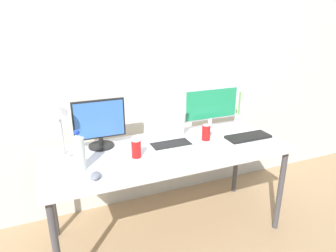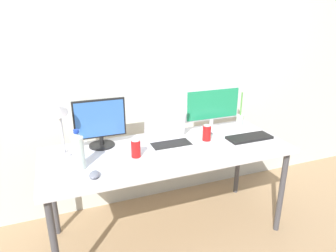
{
  "view_description": "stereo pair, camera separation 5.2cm",
  "coord_description": "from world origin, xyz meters",
  "px_view_note": "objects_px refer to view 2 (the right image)",
  "views": [
    {
      "loc": [
        -0.77,
        -1.86,
        1.66
      ],
      "look_at": [
        0.0,
        0.0,
        0.92
      ],
      "focal_mm": 32.0,
      "sensor_mm": 36.0,
      "label": 1
    },
    {
      "loc": [
        -0.72,
        -1.88,
        1.66
      ],
      "look_at": [
        0.0,
        0.0,
        0.92
      ],
      "focal_mm": 32.0,
      "sensor_mm": 36.0,
      "label": 2
    }
  ],
  "objects_px": {
    "keyboard_main": "(249,137)",
    "mouse_by_keyboard": "(94,175)",
    "bamboo_vase": "(240,119)",
    "water_bottle": "(78,151)",
    "desk_lamp": "(60,120)",
    "monitor_left": "(100,123)",
    "soda_can_by_laptop": "(136,148)",
    "work_desk": "(168,156)",
    "soda_can_near_keyboard": "(207,133)",
    "monitor_center": "(212,108)",
    "laptop_silver": "(168,136)"
  },
  "relations": [
    {
      "from": "soda_can_near_keyboard",
      "to": "desk_lamp",
      "type": "height_order",
      "value": "desk_lamp"
    },
    {
      "from": "monitor_center",
      "to": "mouse_by_keyboard",
      "type": "height_order",
      "value": "monitor_center"
    },
    {
      "from": "mouse_by_keyboard",
      "to": "water_bottle",
      "type": "relative_size",
      "value": 0.35
    },
    {
      "from": "monitor_left",
      "to": "keyboard_main",
      "type": "height_order",
      "value": "monitor_left"
    },
    {
      "from": "bamboo_vase",
      "to": "laptop_silver",
      "type": "bearing_deg",
      "value": -168.75
    },
    {
      "from": "bamboo_vase",
      "to": "work_desk",
      "type": "bearing_deg",
      "value": -163.1
    },
    {
      "from": "soda_can_near_keyboard",
      "to": "soda_can_by_laptop",
      "type": "relative_size",
      "value": 1.0
    },
    {
      "from": "soda_can_near_keyboard",
      "to": "desk_lamp",
      "type": "relative_size",
      "value": 0.31
    },
    {
      "from": "work_desk",
      "to": "desk_lamp",
      "type": "height_order",
      "value": "desk_lamp"
    },
    {
      "from": "mouse_by_keyboard",
      "to": "soda_can_by_laptop",
      "type": "bearing_deg",
      "value": 47.77
    },
    {
      "from": "laptop_silver",
      "to": "mouse_by_keyboard",
      "type": "bearing_deg",
      "value": -152.44
    },
    {
      "from": "monitor_left",
      "to": "soda_can_by_laptop",
      "type": "bearing_deg",
      "value": -54.82
    },
    {
      "from": "monitor_center",
      "to": "laptop_silver",
      "type": "relative_size",
      "value": 1.49
    },
    {
      "from": "laptop_silver",
      "to": "keyboard_main",
      "type": "height_order",
      "value": "laptop_silver"
    },
    {
      "from": "work_desk",
      "to": "bamboo_vase",
      "type": "bearing_deg",
      "value": 16.9
    },
    {
      "from": "bamboo_vase",
      "to": "water_bottle",
      "type": "bearing_deg",
      "value": -167.6
    },
    {
      "from": "soda_can_by_laptop",
      "to": "bamboo_vase",
      "type": "bearing_deg",
      "value": 15.06
    },
    {
      "from": "soda_can_near_keyboard",
      "to": "bamboo_vase",
      "type": "bearing_deg",
      "value": 23.74
    },
    {
      "from": "monitor_center",
      "to": "soda_can_near_keyboard",
      "type": "height_order",
      "value": "monitor_center"
    },
    {
      "from": "work_desk",
      "to": "bamboo_vase",
      "type": "distance_m",
      "value": 0.82
    },
    {
      "from": "monitor_left",
      "to": "laptop_silver",
      "type": "relative_size",
      "value": 1.13
    },
    {
      "from": "work_desk",
      "to": "keyboard_main",
      "type": "height_order",
      "value": "keyboard_main"
    },
    {
      "from": "keyboard_main",
      "to": "soda_can_by_laptop",
      "type": "xyz_separation_m",
      "value": [
        -0.93,
        0.01,
        0.05
      ]
    },
    {
      "from": "bamboo_vase",
      "to": "monitor_left",
      "type": "bearing_deg",
      "value": -179.74
    },
    {
      "from": "laptop_silver",
      "to": "bamboo_vase",
      "type": "bearing_deg",
      "value": 11.25
    },
    {
      "from": "mouse_by_keyboard",
      "to": "bamboo_vase",
      "type": "height_order",
      "value": "bamboo_vase"
    },
    {
      "from": "monitor_center",
      "to": "bamboo_vase",
      "type": "bearing_deg",
      "value": -0.4
    },
    {
      "from": "mouse_by_keyboard",
      "to": "bamboo_vase",
      "type": "distance_m",
      "value": 1.42
    },
    {
      "from": "mouse_by_keyboard",
      "to": "soda_can_near_keyboard",
      "type": "distance_m",
      "value": 0.95
    },
    {
      "from": "monitor_center",
      "to": "bamboo_vase",
      "type": "height_order",
      "value": "monitor_center"
    },
    {
      "from": "work_desk",
      "to": "soda_can_near_keyboard",
      "type": "xyz_separation_m",
      "value": [
        0.34,
        0.05,
        0.12
      ]
    },
    {
      "from": "laptop_silver",
      "to": "monitor_left",
      "type": "bearing_deg",
      "value": 163.69
    },
    {
      "from": "keyboard_main",
      "to": "water_bottle",
      "type": "distance_m",
      "value": 1.32
    },
    {
      "from": "desk_lamp",
      "to": "water_bottle",
      "type": "bearing_deg",
      "value": -68.66
    },
    {
      "from": "monitor_center",
      "to": "keyboard_main",
      "type": "relative_size",
      "value": 1.38
    },
    {
      "from": "monitor_left",
      "to": "desk_lamp",
      "type": "relative_size",
      "value": 0.92
    },
    {
      "from": "monitor_left",
      "to": "laptop_silver",
      "type": "xyz_separation_m",
      "value": [
        0.48,
        -0.14,
        -0.12
      ]
    },
    {
      "from": "bamboo_vase",
      "to": "desk_lamp",
      "type": "distance_m",
      "value": 1.51
    },
    {
      "from": "keyboard_main",
      "to": "mouse_by_keyboard",
      "type": "relative_size",
      "value": 3.95
    },
    {
      "from": "soda_can_near_keyboard",
      "to": "monitor_left",
      "type": "bearing_deg",
      "value": 166.76
    },
    {
      "from": "mouse_by_keyboard",
      "to": "bamboo_vase",
      "type": "xyz_separation_m",
      "value": [
        1.34,
        0.46,
        0.05
      ]
    },
    {
      "from": "mouse_by_keyboard",
      "to": "soda_can_by_laptop",
      "type": "distance_m",
      "value": 0.37
    },
    {
      "from": "work_desk",
      "to": "bamboo_vase",
      "type": "relative_size",
      "value": 5.94
    },
    {
      "from": "keyboard_main",
      "to": "desk_lamp",
      "type": "relative_size",
      "value": 0.89
    },
    {
      "from": "water_bottle",
      "to": "bamboo_vase",
      "type": "distance_m",
      "value": 1.45
    },
    {
      "from": "soda_can_by_laptop",
      "to": "monitor_center",
      "type": "bearing_deg",
      "value": 20.54
    },
    {
      "from": "monitor_left",
      "to": "soda_can_by_laptop",
      "type": "height_order",
      "value": "monitor_left"
    },
    {
      "from": "monitor_center",
      "to": "water_bottle",
      "type": "bearing_deg",
      "value": -164.5
    },
    {
      "from": "monitor_left",
      "to": "keyboard_main",
      "type": "relative_size",
      "value": 1.04
    },
    {
      "from": "soda_can_by_laptop",
      "to": "desk_lamp",
      "type": "height_order",
      "value": "desk_lamp"
    }
  ]
}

